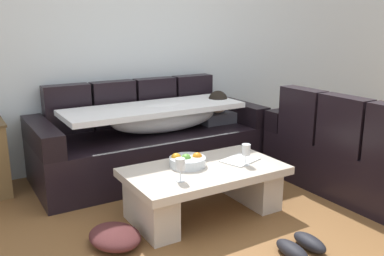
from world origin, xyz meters
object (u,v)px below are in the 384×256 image
(fruit_bowl, at_px, (187,161))
(couch_near_window, at_px, (369,155))
(pair_of_shoes, at_px, (301,246))
(crumpled_garment, at_px, (115,237))
(wine_glass_near_right, at_px, (246,151))
(couch_along_wall, at_px, (153,139))
(coffee_table, at_px, (204,185))
(open_magazine, at_px, (240,160))
(wine_glass_near_left, at_px, (180,165))

(fruit_bowl, bearing_deg, couch_near_window, -16.26)
(couch_near_window, xyz_separation_m, fruit_bowl, (-1.56, 0.45, 0.09))
(pair_of_shoes, distance_m, crumpled_garment, 1.22)
(couch_near_window, bearing_deg, wine_glass_near_right, 78.13)
(couch_along_wall, height_order, coffee_table, couch_along_wall)
(pair_of_shoes, bearing_deg, couch_near_window, 19.74)
(open_magazine, bearing_deg, pair_of_shoes, -114.34)
(wine_glass_near_right, relative_size, crumpled_garment, 0.42)
(couch_along_wall, xyz_separation_m, couch_near_window, (1.39, -1.41, 0.00))
(couch_along_wall, relative_size, fruit_bowl, 7.88)
(coffee_table, xyz_separation_m, pair_of_shoes, (0.23, -0.80, -0.19))
(fruit_bowl, height_order, pair_of_shoes, fruit_bowl)
(coffee_table, relative_size, wine_glass_near_right, 7.23)
(couch_near_window, bearing_deg, couch_along_wall, 44.51)
(couch_along_wall, height_order, pair_of_shoes, couch_along_wall)
(wine_glass_near_right, bearing_deg, pair_of_shoes, -96.05)
(fruit_bowl, distance_m, open_magazine, 0.44)
(wine_glass_near_right, bearing_deg, coffee_table, 160.14)
(pair_of_shoes, xyz_separation_m, crumpled_garment, (-1.00, 0.71, 0.01))
(coffee_table, height_order, pair_of_shoes, coffee_table)
(wine_glass_near_left, xyz_separation_m, open_magazine, (0.62, 0.14, -0.11))
(open_magazine, bearing_deg, coffee_table, 161.26)
(pair_of_shoes, relative_size, crumpled_garment, 0.75)
(couch_along_wall, height_order, wine_glass_near_right, couch_along_wall)
(couch_near_window, bearing_deg, coffee_table, 76.41)
(wine_glass_near_right, xyz_separation_m, open_magazine, (0.02, 0.10, -0.11))
(couch_near_window, xyz_separation_m, open_magazine, (-1.13, 0.35, 0.05))
(couch_near_window, bearing_deg, crumpled_garment, 83.11)
(coffee_table, bearing_deg, wine_glass_near_left, -153.57)
(couch_along_wall, height_order, couch_near_window, same)
(coffee_table, height_order, wine_glass_near_right, wine_glass_near_right)
(pair_of_shoes, bearing_deg, wine_glass_near_right, 83.95)
(coffee_table, bearing_deg, couch_near_window, -13.59)
(wine_glass_near_right, height_order, crumpled_garment, wine_glass_near_right)
(wine_glass_near_left, bearing_deg, couch_along_wall, 72.84)
(couch_near_window, relative_size, pair_of_shoes, 5.77)
(wine_glass_near_right, bearing_deg, fruit_bowl, 152.15)
(couch_near_window, relative_size, open_magazine, 6.20)
(couch_near_window, distance_m, pair_of_shoes, 1.34)
(couch_along_wall, bearing_deg, crumpled_garment, -126.42)
(wine_glass_near_right, bearing_deg, couch_along_wall, 101.05)
(couch_near_window, distance_m, fruit_bowl, 1.62)
(couch_along_wall, xyz_separation_m, coffee_table, (-0.08, -1.06, -0.09))
(open_magazine, bearing_deg, couch_near_window, -34.26)
(couch_along_wall, bearing_deg, wine_glass_near_left, -107.16)
(wine_glass_near_left, height_order, pair_of_shoes, wine_glass_near_left)
(coffee_table, height_order, wine_glass_near_left, wine_glass_near_left)
(couch_near_window, height_order, crumpled_garment, couch_near_window)
(fruit_bowl, distance_m, wine_glass_near_left, 0.32)
(couch_near_window, relative_size, fruit_bowl, 6.20)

